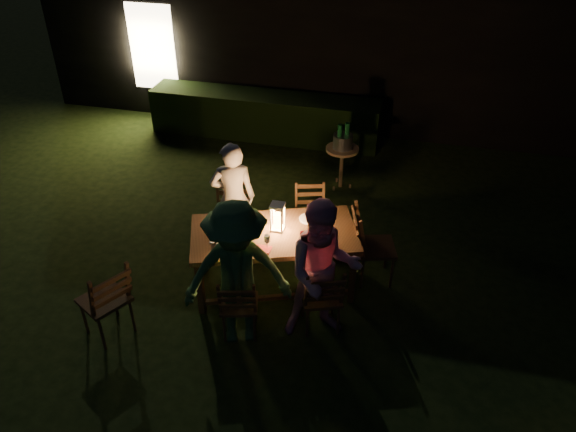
% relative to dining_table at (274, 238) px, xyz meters
% --- Properties ---
extents(garden_envelope, '(40.00, 40.00, 3.20)m').
position_rel_dining_table_xyz_m(garden_envelope, '(-0.79, 6.44, 0.86)').
color(garden_envelope, black).
rests_on(garden_envelope, ground).
extents(dining_table, '(2.14, 1.57, 0.80)m').
position_rel_dining_table_xyz_m(dining_table, '(0.00, 0.00, 0.00)').
color(dining_table, '#472D17').
rests_on(dining_table, ground).
extents(chair_near_left, '(0.50, 0.52, 0.90)m').
position_rel_dining_table_xyz_m(chair_near_left, '(-0.16, -0.88, -0.45)').
color(chair_near_left, '#472D17').
rests_on(chair_near_left, ground).
extents(chair_near_right, '(0.56, 0.58, 0.95)m').
position_rel_dining_table_xyz_m(chair_near_right, '(0.69, -0.57, -0.43)').
color(chair_near_right, '#472D17').
rests_on(chair_near_right, ground).
extents(chair_far_left, '(0.58, 0.60, 1.01)m').
position_rel_dining_table_xyz_m(chair_far_left, '(-0.69, 0.57, -0.42)').
color(chair_far_left, '#472D17').
rests_on(chair_far_left, ground).
extents(chair_far_right, '(0.51, 0.53, 0.90)m').
position_rel_dining_table_xyz_m(chair_far_right, '(0.25, 0.91, -0.45)').
color(chair_far_right, '#472D17').
rests_on(chair_far_right, ground).
extents(chair_end, '(0.61, 0.58, 1.05)m').
position_rel_dining_table_xyz_m(chair_end, '(1.15, 0.43, -0.40)').
color(chair_end, '#472D17').
rests_on(chair_end, ground).
extents(chair_spare, '(0.67, 0.65, 1.05)m').
position_rel_dining_table_xyz_m(chair_spare, '(-1.56, -1.23, -0.41)').
color(chair_spare, '#472D17').
rests_on(chair_spare, ground).
extents(person_house_side, '(0.67, 0.55, 1.57)m').
position_rel_dining_table_xyz_m(person_house_side, '(-0.71, 0.61, 0.06)').
color(person_house_side, beige).
rests_on(person_house_side, ground).
extents(person_opp_right, '(0.99, 0.89, 1.69)m').
position_rel_dining_table_xyz_m(person_opp_right, '(0.71, -0.61, 0.12)').
color(person_opp_right, '#E59EBB').
rests_on(person_opp_right, ground).
extents(person_opp_left, '(1.28, 1.00, 1.75)m').
position_rel_dining_table_xyz_m(person_opp_left, '(-0.14, -0.92, 0.15)').
color(person_opp_left, '#3C7038').
rests_on(person_opp_left, ground).
extents(lantern, '(0.16, 0.16, 0.35)m').
position_rel_dining_table_xyz_m(lantern, '(0.03, 0.06, 0.24)').
color(lantern, white).
rests_on(lantern, dining_table).
extents(plate_far_left, '(0.25, 0.25, 0.01)m').
position_rel_dining_table_xyz_m(plate_far_left, '(-0.59, 0.02, 0.09)').
color(plate_far_left, white).
rests_on(plate_far_left, dining_table).
extents(plate_near_left, '(0.25, 0.25, 0.01)m').
position_rel_dining_table_xyz_m(plate_near_left, '(-0.44, -0.40, 0.09)').
color(plate_near_left, white).
rests_on(plate_near_left, dining_table).
extents(plate_far_right, '(0.25, 0.25, 0.01)m').
position_rel_dining_table_xyz_m(plate_far_right, '(0.35, 0.36, 0.09)').
color(plate_far_right, white).
rests_on(plate_far_right, dining_table).
extents(plate_near_right, '(0.25, 0.25, 0.01)m').
position_rel_dining_table_xyz_m(plate_near_right, '(0.50, -0.05, 0.09)').
color(plate_near_right, white).
rests_on(plate_near_right, dining_table).
extents(wineglass_a, '(0.06, 0.06, 0.18)m').
position_rel_dining_table_xyz_m(wineglass_a, '(-0.38, 0.16, 0.17)').
color(wineglass_a, '#59070F').
rests_on(wineglass_a, dining_table).
extents(wineglass_b, '(0.06, 0.06, 0.18)m').
position_rel_dining_table_xyz_m(wineglass_b, '(-0.63, -0.36, 0.17)').
color(wineglass_b, '#59070F').
rests_on(wineglass_b, dining_table).
extents(wineglass_c, '(0.06, 0.06, 0.18)m').
position_rel_dining_table_xyz_m(wineglass_c, '(0.38, -0.16, 0.17)').
color(wineglass_c, '#59070F').
rests_on(wineglass_c, dining_table).
extents(wineglass_d, '(0.06, 0.06, 0.18)m').
position_rel_dining_table_xyz_m(wineglass_d, '(0.52, 0.38, 0.17)').
color(wineglass_d, '#59070F').
rests_on(wineglass_d, dining_table).
extents(wineglass_e, '(0.06, 0.06, 0.18)m').
position_rel_dining_table_xyz_m(wineglass_e, '(0.01, -0.32, 0.17)').
color(wineglass_e, silver).
rests_on(wineglass_e, dining_table).
extents(bottle_table, '(0.07, 0.07, 0.28)m').
position_rel_dining_table_xyz_m(bottle_table, '(-0.23, -0.09, 0.22)').
color(bottle_table, '#0F471E').
rests_on(bottle_table, dining_table).
extents(napkin_left, '(0.18, 0.14, 0.01)m').
position_rel_dining_table_xyz_m(napkin_left, '(-0.03, -0.35, 0.09)').
color(napkin_left, red).
rests_on(napkin_left, dining_table).
extents(napkin_right, '(0.18, 0.14, 0.01)m').
position_rel_dining_table_xyz_m(napkin_right, '(0.62, -0.09, 0.09)').
color(napkin_right, red).
rests_on(napkin_right, dining_table).
extents(phone, '(0.14, 0.07, 0.01)m').
position_rel_dining_table_xyz_m(phone, '(-0.48, -0.50, 0.08)').
color(phone, black).
rests_on(phone, dining_table).
extents(side_table, '(0.51, 0.51, 0.69)m').
position_rel_dining_table_xyz_m(side_table, '(0.40, 2.54, -0.12)').
color(side_table, olive).
rests_on(side_table, ground).
extents(ice_bucket, '(0.30, 0.30, 0.22)m').
position_rel_dining_table_xyz_m(ice_bucket, '(0.40, 2.54, 0.07)').
color(ice_bucket, '#A5A8AD').
rests_on(ice_bucket, side_table).
extents(bottle_bucket_a, '(0.07, 0.07, 0.32)m').
position_rel_dining_table_xyz_m(bottle_bucket_a, '(0.35, 2.50, 0.12)').
color(bottle_bucket_a, '#0F471E').
rests_on(bottle_bucket_a, side_table).
extents(bottle_bucket_b, '(0.07, 0.07, 0.32)m').
position_rel_dining_table_xyz_m(bottle_bucket_b, '(0.45, 2.58, 0.12)').
color(bottle_bucket_b, '#0F471E').
rests_on(bottle_bucket_b, side_table).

